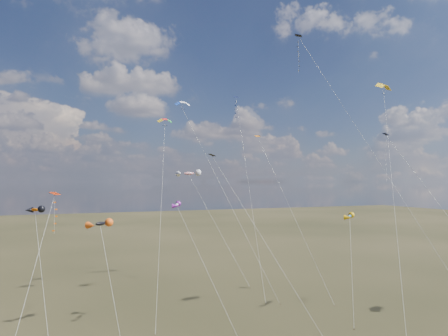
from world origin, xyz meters
name	(u,v)px	position (x,y,z in m)	size (l,w,h in m)	color
diamond_black_high	(309,68)	(13.27, 17.63, 33.88)	(12.01, 21.39, 39.22)	black
diamond_navy_tall	(238,120)	(9.46, 34.80, 28.49)	(3.58, 17.92, 33.15)	#111554
diamond_black_mid	(244,207)	(-0.33, 11.00, 14.24)	(9.44, 11.44, 20.57)	black
diamond_red_low	(53,219)	(-20.94, 15.23, 13.13)	(4.39, 12.44, 16.04)	#AA2104
diamond_navy_right	(391,163)	(25.75, 14.74, 20.00)	(3.63, 19.57, 24.61)	#11194B
diamond_orange_center	(276,176)	(11.87, 25.12, 18.07)	(5.02, 15.29, 25.11)	orange
parafoil_yellow	(384,85)	(19.93, 9.92, 30.18)	(13.70, 16.33, 31.00)	yellow
parafoil_blue_white	(183,103)	(-1.88, 31.32, 30.06)	(11.76, 14.12, 30.83)	blue
parafoil_tricolor	(165,120)	(-5.57, 28.50, 26.61)	(5.82, 16.02, 27.33)	yellow
novelty_black_orange	(100,224)	(-15.70, 18.95, 12.08)	(3.31, 7.71, 12.64)	black
novelty_orange_black	(35,210)	(-23.06, 21.93, 13.74)	(3.45, 11.03, 14.28)	#C44E01
novelty_white_purple	(177,205)	(-7.06, 15.58, 14.31)	(4.91, 12.91, 14.76)	silver
novelty_redwhite_stripe	(189,174)	(1.45, 38.85, 18.68)	(9.10, 12.15, 19.40)	red
novelty_blue_yellow	(350,217)	(16.11, 12.45, 12.45)	(5.78, 7.21, 12.97)	#155FAA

